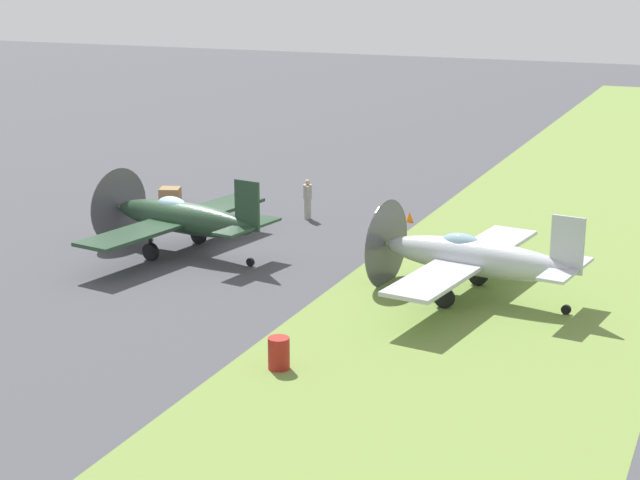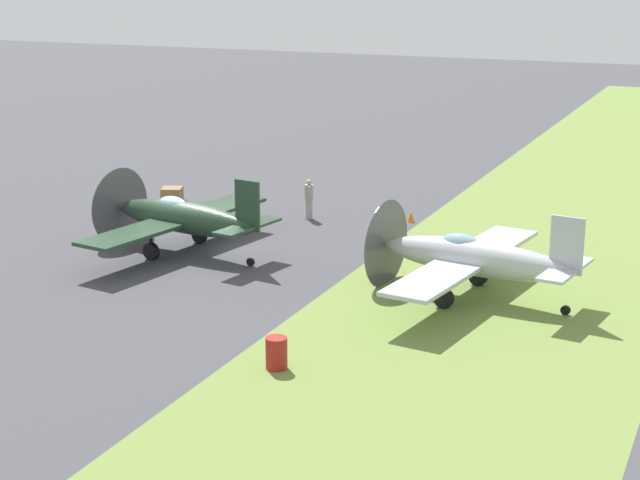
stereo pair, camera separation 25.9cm
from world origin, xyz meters
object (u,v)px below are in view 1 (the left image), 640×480
runway_marker_cone (410,217)px  airplane_lead (181,218)px  fuel_drum (279,353)px  airplane_wingman (472,257)px  supply_crate (170,195)px  ground_crew_chief (308,198)px

runway_marker_cone → airplane_lead: bearing=141.0°
runway_marker_cone → fuel_drum: bearing=-173.8°
airplane_wingman → supply_crate: size_ratio=10.42×
ground_crew_chief → fuel_drum: size_ratio=1.92×
fuel_drum → supply_crate: bearing=39.1°
airplane_wingman → runway_marker_cone: (8.90, 5.08, -1.17)m
fuel_drum → runway_marker_cone: (16.95, 1.84, -0.23)m
fuel_drum → runway_marker_cone: fuel_drum is taller
runway_marker_cone → airplane_wingman: bearing=-150.3°
airplane_lead → fuel_drum: bearing=-127.4°
ground_crew_chief → fuel_drum: 16.87m
supply_crate → runway_marker_cone: size_ratio=2.05×
airplane_lead → ground_crew_chief: size_ratio=5.43×
ground_crew_chief → runway_marker_cone: (1.21, -4.21, -0.69)m
ground_crew_chief → supply_crate: (0.51, 7.14, -0.59)m
airplane_lead → fuel_drum: airplane_lead is taller
ground_crew_chief → supply_crate: size_ratio=1.92×
fuel_drum → supply_crate: (16.24, 13.19, -0.13)m
ground_crew_chief → airplane_lead: bearing=-43.5°
airplane_wingman → airplane_lead: bearing=93.4°
airplane_lead → airplane_wingman: 11.58m
airplane_wingman → supply_crate: (8.20, 16.43, -1.07)m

